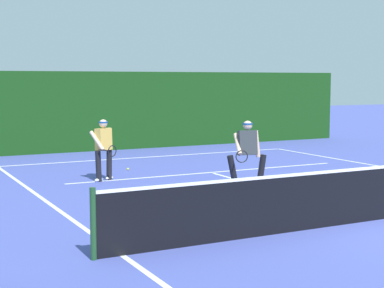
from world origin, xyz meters
TOP-DOWN VIEW (x-y plane):
  - ground_plane at (0.00, 0.00)m, footprint 80.00×80.00m
  - court_line_baseline_far at (0.00, 10.57)m, footprint 10.34×0.10m
  - court_line_sideline_left at (-5.17, 0.00)m, footprint 0.10×21.14m
  - court_line_service at (0.00, 6.57)m, footprint 8.43×0.10m
  - court_line_centre at (0.00, 3.20)m, footprint 0.10×6.40m
  - tennis_net at (0.00, 0.00)m, footprint 11.33×0.09m
  - player_near at (-0.51, 3.86)m, footprint 1.07×0.87m
  - player_far at (-3.15, 6.62)m, footprint 0.68×0.93m
  - tennis_ball at (-1.92, 8.08)m, footprint 0.07×0.07m
  - back_fence_windscreen at (0.00, 13.12)m, footprint 19.53×0.12m

SIDE VIEW (x-z plane):
  - ground_plane at x=0.00m, z-range 0.00..0.00m
  - court_line_baseline_far at x=0.00m, z-range 0.00..0.01m
  - court_line_sideline_left at x=-5.17m, z-range 0.00..0.01m
  - court_line_service at x=0.00m, z-range 0.00..0.01m
  - court_line_centre at x=0.00m, z-range 0.00..0.01m
  - tennis_ball at x=-1.92m, z-range 0.00..0.07m
  - tennis_net at x=0.00m, z-range -0.01..1.06m
  - player_far at x=-3.15m, z-range 0.08..1.68m
  - player_near at x=-0.51m, z-range 0.08..1.74m
  - back_fence_windscreen at x=0.00m, z-range 0.00..2.92m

